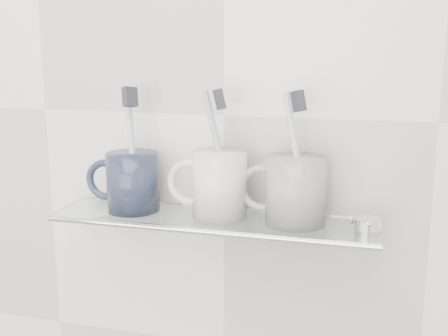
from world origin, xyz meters
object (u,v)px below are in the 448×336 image
(mug_left, at_px, (133,182))
(mug_right, at_px, (296,190))
(shelf_glass, at_px, (213,220))
(mug_center, at_px, (220,185))

(mug_left, distance_m, mug_right, 0.26)
(shelf_glass, distance_m, mug_right, 0.14)
(mug_center, bearing_deg, shelf_glass, -140.38)
(shelf_glass, relative_size, mug_center, 4.87)
(mug_right, bearing_deg, mug_left, -168.56)
(mug_left, height_order, mug_center, mug_center)
(mug_center, distance_m, mug_right, 0.12)
(mug_left, height_order, mug_right, mug_right)
(mug_left, relative_size, mug_right, 0.93)
(shelf_glass, bearing_deg, mug_center, 30.32)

